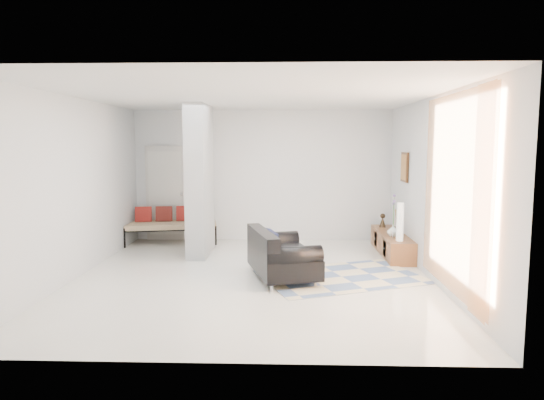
{
  "coord_description": "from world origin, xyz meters",
  "views": [
    {
      "loc": [
        0.55,
        -7.39,
        2.08
      ],
      "look_at": [
        0.28,
        0.6,
        1.15
      ],
      "focal_mm": 32.0,
      "sensor_mm": 36.0,
      "label": 1
    }
  ],
  "objects": [
    {
      "name": "hallway_door",
      "position": [
        -2.1,
        2.96,
        1.02
      ],
      "size": [
        0.85,
        0.06,
        2.04
      ],
      "primitive_type": "cube",
      "color": "beige",
      "rests_on": "floor"
    },
    {
      "name": "wall_left",
      "position": [
        -2.75,
        0.0,
        1.4
      ],
      "size": [
        0.0,
        6.0,
        6.0
      ],
      "primitive_type": "plane",
      "rotation": [
        1.57,
        0.0,
        1.57
      ],
      "color": "silver",
      "rests_on": "ground"
    },
    {
      "name": "cylinder_lamp",
      "position": [
        2.5,
        0.99,
        0.73
      ],
      "size": [
        0.12,
        0.12,
        0.66
      ],
      "primitive_type": "cylinder",
      "color": "white",
      "rests_on": "media_console"
    },
    {
      "name": "curtain",
      "position": [
        2.67,
        -1.15,
        1.45
      ],
      "size": [
        0.0,
        2.55,
        2.55
      ],
      "primitive_type": "plane",
      "rotation": [
        1.57,
        0.0,
        1.57
      ],
      "color": "#FF9743",
      "rests_on": "wall_right"
    },
    {
      "name": "ceiling",
      "position": [
        0.0,
        0.0,
        2.8
      ],
      "size": [
        6.0,
        6.0,
        0.0
      ],
      "primitive_type": "plane",
      "rotation": [
        3.14,
        0.0,
        0.0
      ],
      "color": "white",
      "rests_on": "wall_back"
    },
    {
      "name": "partition_column",
      "position": [
        -1.1,
        1.6,
        1.4
      ],
      "size": [
        0.35,
        1.2,
        2.8
      ],
      "primitive_type": "cube",
      "color": "#9B9FA2",
      "rests_on": "floor"
    },
    {
      "name": "loveseat",
      "position": [
        0.42,
        -0.02,
        0.36
      ],
      "size": [
        1.22,
        1.63,
        0.76
      ],
      "rotation": [
        0.0,
        0.0,
        0.28
      ],
      "color": "silver",
      "rests_on": "floor"
    },
    {
      "name": "floor",
      "position": [
        0.0,
        0.0,
        0.0
      ],
      "size": [
        6.0,
        6.0,
        0.0
      ],
      "primitive_type": "plane",
      "color": "white",
      "rests_on": "ground"
    },
    {
      "name": "media_console",
      "position": [
        2.52,
        1.7,
        0.2
      ],
      "size": [
        0.45,
        1.98,
        0.8
      ],
      "color": "brown",
      "rests_on": "floor"
    },
    {
      "name": "area_rug",
      "position": [
        1.4,
        0.04,
        0.01
      ],
      "size": [
        2.84,
        2.38,
        0.01
      ],
      "primitive_type": "cube",
      "rotation": [
        0.0,
        0.0,
        0.37
      ],
      "color": "beige",
      "rests_on": "floor"
    },
    {
      "name": "wall_art",
      "position": [
        2.72,
        1.7,
        1.65
      ],
      "size": [
        0.04,
        0.45,
        0.55
      ],
      "primitive_type": "cube",
      "color": "#3E2310",
      "rests_on": "wall_right"
    },
    {
      "name": "vase",
      "position": [
        2.47,
        1.38,
        0.51
      ],
      "size": [
        0.23,
        0.23,
        0.22
      ],
      "primitive_type": "imported",
      "rotation": [
        0.0,
        0.0,
        0.12
      ],
      "color": "white",
      "rests_on": "media_console"
    },
    {
      "name": "wall_right",
      "position": [
        2.75,
        0.0,
        1.4
      ],
      "size": [
        0.0,
        6.0,
        6.0
      ],
      "primitive_type": "plane",
      "rotation": [
        1.57,
        0.0,
        -1.57
      ],
      "color": "silver",
      "rests_on": "ground"
    },
    {
      "name": "daybed",
      "position": [
        -1.93,
        2.62,
        0.41
      ],
      "size": [
        1.97,
        1.11,
        0.77
      ],
      "rotation": [
        0.0,
        0.0,
        0.19
      ],
      "color": "black",
      "rests_on": "floor"
    },
    {
      "name": "wall_back",
      "position": [
        0.0,
        3.0,
        1.4
      ],
      "size": [
        6.0,
        0.0,
        6.0
      ],
      "primitive_type": "plane",
      "rotation": [
        1.57,
        0.0,
        0.0
      ],
      "color": "silver",
      "rests_on": "ground"
    },
    {
      "name": "wall_front",
      "position": [
        0.0,
        -3.0,
        1.4
      ],
      "size": [
        6.0,
        0.0,
        6.0
      ],
      "primitive_type": "plane",
      "rotation": [
        -1.57,
        0.0,
        0.0
      ],
      "color": "silver",
      "rests_on": "ground"
    },
    {
      "name": "bronze_figurine",
      "position": [
        2.47,
        2.37,
        0.54
      ],
      "size": [
        0.14,
        0.14,
        0.27
      ],
      "primitive_type": null,
      "rotation": [
        0.0,
        0.0,
        0.02
      ],
      "color": "#2F2214",
      "rests_on": "media_console"
    }
  ]
}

